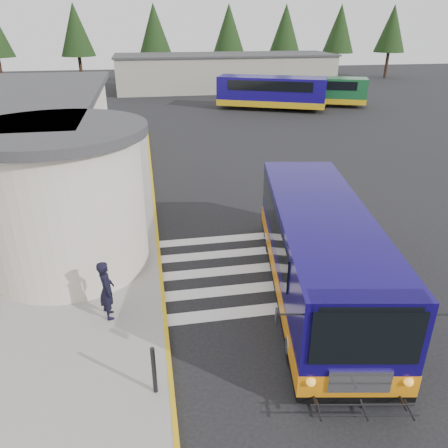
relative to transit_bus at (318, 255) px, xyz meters
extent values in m
plane|color=black|center=(-0.74, 2.58, -1.37)|extent=(140.00, 140.00, 0.00)
cube|color=gray|center=(-9.74, 6.58, -1.30)|extent=(10.00, 34.00, 0.15)
cube|color=gold|center=(-4.79, 6.58, -1.29)|extent=(0.12, 34.00, 0.16)
cylinder|color=beige|center=(-7.74, 3.08, 1.03)|extent=(5.20, 5.20, 4.50)
cylinder|color=#38383A|center=(-7.74, 3.08, 3.43)|extent=(5.80, 5.80, 0.30)
cube|color=black|center=(-7.22, 7.58, -0.12)|extent=(0.08, 1.20, 2.20)
cube|color=#38383A|center=(-6.74, 7.58, 1.18)|extent=(1.20, 1.80, 0.12)
cube|color=silver|center=(-1.24, -0.62, -1.37)|extent=(8.00, 0.55, 0.01)
cube|color=silver|center=(-1.24, 0.58, -1.37)|extent=(8.00, 0.55, 0.01)
cube|color=silver|center=(-1.24, 1.78, -1.37)|extent=(8.00, 0.55, 0.01)
cube|color=silver|center=(-1.24, 2.98, -1.37)|extent=(8.00, 0.55, 0.01)
cube|color=silver|center=(-1.24, 4.18, -1.37)|extent=(8.00, 0.55, 0.01)
cube|color=gray|center=(5.26, 44.58, 0.63)|extent=(26.00, 8.00, 4.00)
cube|color=#38383A|center=(5.26, 44.58, 2.73)|extent=(26.40, 8.40, 0.20)
cylinder|color=black|center=(-22.74, 52.58, 0.43)|extent=(0.44, 0.44, 3.60)
cylinder|color=black|center=(-12.74, 52.58, 0.43)|extent=(0.44, 0.44, 3.60)
cone|color=black|center=(-12.74, 52.58, 5.43)|extent=(4.40, 4.40, 6.40)
cylinder|color=black|center=(-2.74, 52.58, 0.43)|extent=(0.44, 0.44, 3.60)
cone|color=black|center=(-2.74, 52.58, 5.43)|extent=(4.40, 4.40, 6.40)
cylinder|color=black|center=(7.26, 52.58, 0.43)|extent=(0.44, 0.44, 3.60)
cone|color=black|center=(7.26, 52.58, 5.43)|extent=(4.40, 4.40, 6.40)
cylinder|color=black|center=(15.26, 52.58, 0.43)|extent=(0.44, 0.44, 3.60)
cone|color=black|center=(15.26, 52.58, 5.43)|extent=(4.40, 4.40, 6.40)
cylinder|color=black|center=(23.26, 52.58, 0.43)|extent=(0.44, 0.44, 3.60)
cone|color=black|center=(23.26, 52.58, 5.43)|extent=(4.40, 4.40, 6.40)
cylinder|color=black|center=(31.26, 52.58, 0.43)|extent=(0.44, 0.44, 3.60)
cone|color=black|center=(31.26, 52.58, 5.43)|extent=(4.40, 4.40, 6.40)
cube|color=#0F0751|center=(0.01, 0.04, 0.27)|extent=(4.24, 9.71, 2.45)
cube|color=orange|center=(0.01, 0.04, -0.66)|extent=(4.27, 9.75, 0.58)
cube|color=black|center=(0.01, 0.04, -1.01)|extent=(4.26, 9.74, 0.23)
cube|color=black|center=(-0.83, -4.61, 0.66)|extent=(2.27, 0.47, 1.31)
cube|color=silver|center=(-0.83, -4.62, -0.49)|extent=(1.35, 0.30, 0.57)
cube|color=black|center=(-1.15, 1.10, 0.77)|extent=(1.26, 6.79, 0.94)
cube|color=black|center=(1.46, 0.63, 0.77)|extent=(1.26, 6.79, 0.94)
cylinder|color=black|center=(-1.68, -2.84, -0.87)|extent=(0.49, 1.04, 1.00)
cylinder|color=black|center=(0.58, -3.25, -0.87)|extent=(0.49, 1.04, 1.00)
cylinder|color=black|center=(-0.64, 2.91, -0.87)|extent=(0.49, 1.04, 1.00)
cylinder|color=black|center=(1.62, 2.51, -0.87)|extent=(0.49, 1.04, 1.00)
cube|color=black|center=(-2.60, -4.11, 1.08)|extent=(0.08, 0.19, 0.31)
imported|color=black|center=(-6.33, -0.30, -0.33)|extent=(0.53, 0.71, 1.79)
imported|color=black|center=(-7.49, 2.58, -0.32)|extent=(0.76, 0.93, 1.81)
cylinder|color=black|center=(-5.14, -3.38, -0.60)|extent=(0.10, 0.10, 1.25)
cube|color=#120862|center=(7.24, 30.62, 0.38)|extent=(10.43, 6.77, 2.60)
cube|color=gold|center=(7.24, 30.62, -0.67)|extent=(10.48, 6.81, 0.57)
cube|color=black|center=(7.24, 30.62, 1.00)|extent=(8.40, 5.89, 0.90)
cube|color=#155028|center=(12.56, 31.92, 0.20)|extent=(9.44, 5.76, 2.34)
cube|color=gold|center=(12.56, 31.92, -0.74)|extent=(9.48, 5.80, 0.51)
cube|color=black|center=(12.56, 31.92, 0.76)|extent=(7.57, 5.05, 0.81)
camera|label=1|loc=(-4.93, -10.98, 6.51)|focal=35.00mm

